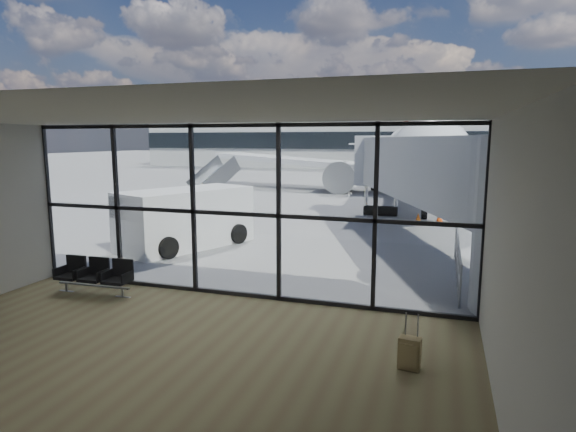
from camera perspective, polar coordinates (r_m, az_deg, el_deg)
The scene contains 21 objects.
ground at distance 51.65m, azimuth 12.26°, elevation 4.28°, with size 220.00×220.00×0.00m, color slate.
lounge_shell at distance 8.33m, azimuth -20.01°, elevation -1.44°, with size 12.02×8.01×4.51m.
glass_curtain_wall at distance 12.47m, azimuth -6.31°, elevation 0.50°, with size 12.10×0.12×4.50m.
jet_bridge at distance 18.36m, azimuth 17.38°, elevation 4.47°, with size 8.00×16.50×4.33m.
apron_railing at distance 15.13m, azimuth 19.49°, elevation -4.36°, with size 0.06×5.46×1.11m.
far_terminal at distance 73.43m, azimuth 13.67°, elevation 8.86°, with size 80.00×12.20×11.00m.
tree_0 at distance 97.14m, azimuth -13.28°, elevation 9.10°, with size 4.95×4.95×7.12m.
tree_1 at distance 94.20m, azimuth -10.12°, elevation 9.59°, with size 5.61×5.61×8.07m.
tree_2 at distance 91.55m, azimuth -6.76°, elevation 10.08°, with size 6.27×6.27×9.03m.
tree_3 at distance 89.21m, azimuth -3.19°, elevation 9.35°, with size 4.95×4.95×7.12m.
tree_4 at distance 87.24m, azimuth 0.54°, elevation 9.78°, with size 5.61×5.61×8.07m.
tree_5 at distance 85.65m, azimuth 4.43°, elevation 10.19°, with size 6.27×6.27×9.03m.
seating_row at distance 13.95m, azimuth -21.80°, elevation -6.39°, with size 2.17×0.66×0.96m.
suitcase at distance 9.19m, azimuth 14.20°, elevation -15.45°, with size 0.41×0.32×1.05m.
airliner at distance 40.88m, azimuth 14.51°, elevation 7.38°, with size 34.13×39.67×10.23m.
service_van at distance 18.83m, azimuth -12.32°, elevation -0.18°, with size 4.03×5.57×2.22m.
belt_loader at distance 31.82m, azimuth -9.42°, elevation 2.55°, with size 2.60×3.86×1.69m.
mobile_stairs at distance 28.27m, azimuth -9.90°, elevation 1.80°, with size 2.96×3.90×2.50m.
traffic_cone_a at distance 22.82m, azimuth -5.79°, elevation -0.71°, with size 0.36×0.36×0.52m.
traffic_cone_b at distance 24.30m, azimuth 15.16°, elevation -0.34°, with size 0.39×0.39×0.56m.
traffic_cone_c at distance 24.70m, azimuth 17.52°, elevation -0.26°, with size 0.41×0.41×0.59m.
Camera 1 is at (5.08, -11.24, 4.08)m, focal length 30.00 mm.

